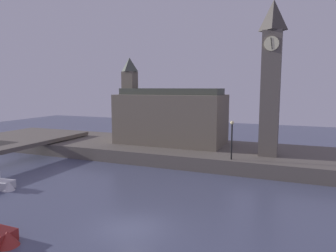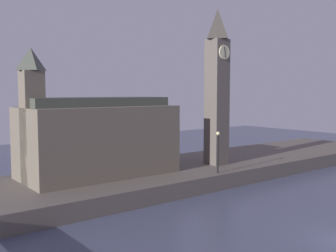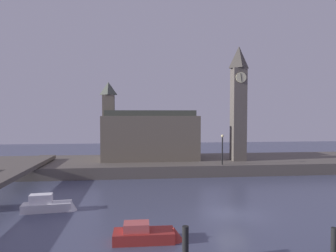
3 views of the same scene
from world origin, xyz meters
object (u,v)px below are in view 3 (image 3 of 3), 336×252
parliament_hall (148,135)px  mooring_post_left (185,244)px  boat_ferry_white (51,205)px  boat_dinghy_red (151,234)px  mooring_post_right (334,243)px  clock_tower (238,102)px  streetlamp (222,146)px

parliament_hall → mooring_post_left: size_ratio=6.91×
parliament_hall → boat_ferry_white: bearing=-115.3°
boat_dinghy_red → mooring_post_right: bearing=-18.0°
clock_tower → boat_ferry_white: size_ratio=3.48×
streetlamp → boat_dinghy_red: (-10.23, -19.36, -3.52)m
parliament_hall → boat_ferry_white: 21.27m
mooring_post_right → boat_dinghy_red: 10.79m
streetlamp → boat_dinghy_red: 22.18m
mooring_post_right → clock_tower: bearing=82.9°
mooring_post_left → mooring_post_right: 8.49m
clock_tower → mooring_post_left: clock_tower is taller
parliament_hall → mooring_post_right: parliament_hall is taller
streetlamp → mooring_post_right: bearing=-89.9°
streetlamp → boat_ferry_white: 22.44m
mooring_post_right → boat_ferry_white: bearing=150.9°
mooring_post_right → boat_dinghy_red: (-10.25, 3.33, -0.43)m
parliament_hall → boat_ferry_white: size_ratio=2.98×
parliament_hall → boat_dinghy_red: parliament_hall is taller
streetlamp → mooring_post_left: streetlamp is taller
parliament_hall → mooring_post_right: bearing=-71.9°
parliament_hall → mooring_post_right: (9.46, -28.99, -4.16)m
mooring_post_left → boat_dinghy_red: (-1.77, 2.93, -0.56)m
clock_tower → boat_ferry_white: 28.45m
mooring_post_right → boat_ferry_white: (-18.34, 10.20, -0.37)m
streetlamp → mooring_post_left: size_ratio=1.97×
clock_tower → mooring_post_left: (-11.75, -25.74, -8.88)m
clock_tower → boat_dinghy_red: 28.15m
parliament_hall → mooring_post_left: (0.99, -28.59, -4.03)m
clock_tower → streetlamp: clock_tower is taller
mooring_post_right → boat_ferry_white: mooring_post_right is taller
parliament_hall → streetlamp: bearing=-33.7°
clock_tower → boat_ferry_white: bearing=-143.6°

